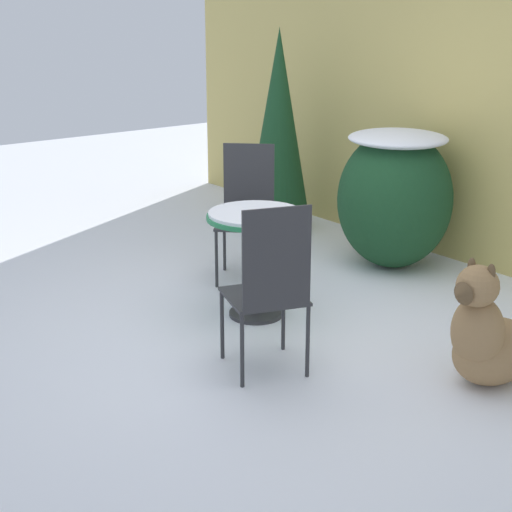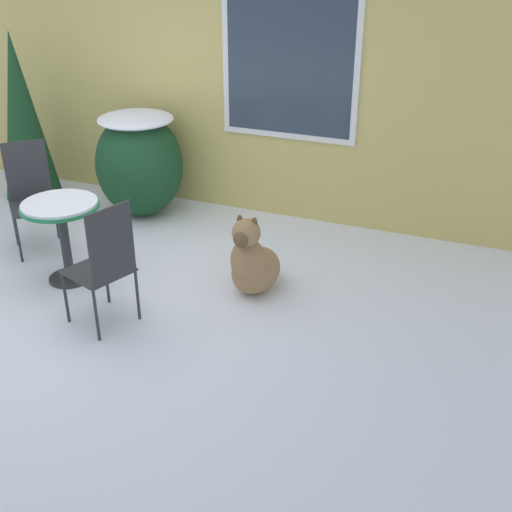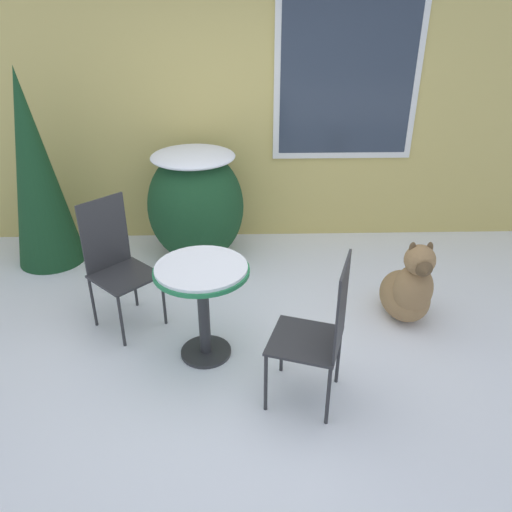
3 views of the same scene
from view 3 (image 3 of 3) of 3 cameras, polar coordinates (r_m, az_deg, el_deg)
ground_plane at (r=3.72m, az=0.26°, el=-11.87°), size 16.00×16.00×0.00m
house_wall at (r=5.14m, az=0.28°, el=17.69°), size 8.00×0.10×2.91m
shrub_left at (r=4.86m, az=-6.91°, el=6.03°), size 0.92×0.92×1.11m
evergreen_bush at (r=5.09m, az=-23.94°, el=8.85°), size 0.63×0.63×1.85m
patio_table at (r=3.48m, az=-6.16°, el=-3.49°), size 0.66×0.66×0.74m
patio_chair_near_table at (r=4.00m, az=-15.66°, el=-0.54°), size 0.61×0.61×1.03m
patio_chair_far_side at (r=3.11m, az=7.36°, el=-8.41°), size 0.55×0.55×1.03m
dog at (r=4.18m, az=17.00°, el=-3.75°), size 0.40×0.76×0.76m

